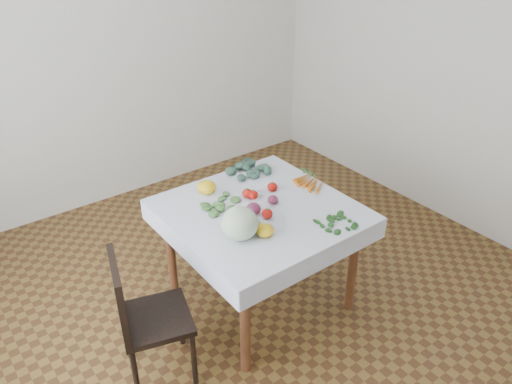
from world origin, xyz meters
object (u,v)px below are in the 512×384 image
table (260,222)px  chair (140,312)px  carrot_bunch (310,182)px  heirloom_back (207,187)px  cabbage (240,223)px

table → chair: 0.94m
chair → carrot_bunch: chair is taller
table → heirloom_back: bearing=113.4°
table → carrot_bunch: (0.48, 0.05, 0.12)m
heirloom_back → chair: bearing=-146.8°
table → chair: chair is taller
heirloom_back → carrot_bunch: (0.64, -0.32, -0.03)m
table → carrot_bunch: carrot_bunch is taller
cabbage → heirloom_back: cabbage is taller
chair → heirloom_back: size_ratio=6.65×
chair → heirloom_back: chair is taller
heirloom_back → carrot_bunch: bearing=-26.5°
table → heirloom_back: size_ratio=7.83×
heirloom_back → cabbage: bearing=-102.4°
cabbage → table: bearing=32.6°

